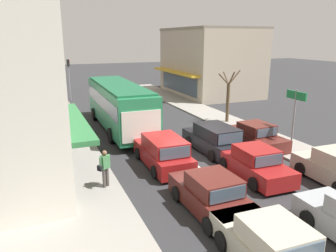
% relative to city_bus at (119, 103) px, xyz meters
% --- Properties ---
extents(ground_plane, '(140.00, 140.00, 0.00)m').
position_rel_city_bus_xyz_m(ground_plane, '(1.88, -7.49, -1.88)').
color(ground_plane, '#2D2D30').
extents(lane_centre_line, '(0.20, 28.00, 0.01)m').
position_rel_city_bus_xyz_m(lane_centre_line, '(1.88, -3.49, -1.88)').
color(lane_centre_line, silver).
rests_on(lane_centre_line, ground).
extents(sidewalk_left, '(5.20, 44.00, 0.14)m').
position_rel_city_bus_xyz_m(sidewalk_left, '(-4.92, -1.49, -1.81)').
color(sidewalk_left, gray).
rests_on(sidewalk_left, ground).
extents(kerb_right, '(2.80, 44.00, 0.12)m').
position_rel_city_bus_xyz_m(kerb_right, '(8.08, -1.49, -1.82)').
color(kerb_right, gray).
rests_on(kerb_right, ground).
extents(building_right_far, '(8.85, 11.24, 7.38)m').
position_rel_city_bus_xyz_m(building_right_far, '(13.36, 10.95, 1.80)').
color(building_right_far, '#B2A38E').
rests_on(building_right_far, ground).
extents(city_bus, '(2.87, 10.89, 3.23)m').
position_rel_city_bus_xyz_m(city_bus, '(0.00, 0.00, 0.00)').
color(city_bus, '#237A4C').
rests_on(city_bus, ground).
extents(sedan_queue_far_back, '(1.94, 4.22, 1.47)m').
position_rel_city_bus_xyz_m(sedan_queue_far_back, '(0.33, -12.56, -1.22)').
color(sedan_queue_far_back, '#561E19').
rests_on(sedan_queue_far_back, ground).
extents(wagon_behind_bus_mid, '(2.00, 4.53, 1.58)m').
position_rel_city_bus_xyz_m(wagon_behind_bus_mid, '(3.76, -6.79, -1.14)').
color(wagon_behind_bus_mid, black).
rests_on(wagon_behind_bus_mid, ground).
extents(sedan_behind_bus_near, '(2.00, 4.25, 1.47)m').
position_rel_city_bus_xyz_m(sedan_behind_bus_near, '(3.73, -10.52, -1.22)').
color(sedan_behind_bus_near, maroon).
rests_on(sedan_behind_bus_near, ground).
extents(wagon_adjacent_lane_trail, '(2.00, 4.53, 1.58)m').
position_rel_city_bus_xyz_m(wagon_adjacent_lane_trail, '(0.29, -7.71, -1.14)').
color(wagon_adjacent_lane_trail, maroon).
rests_on(wagon_adjacent_lane_trail, ground).
extents(sedan_adjacent_lane_lead, '(1.98, 4.24, 1.47)m').
position_rel_city_bus_xyz_m(sedan_adjacent_lane_lead, '(0.28, -15.98, -1.22)').
color(sedan_adjacent_lane_lead, '#B7B29E').
rests_on(sedan_adjacent_lane_lead, ground).
extents(parked_hatchback_kerb_front, '(1.93, 3.76, 1.54)m').
position_rel_city_bus_xyz_m(parked_hatchback_kerb_front, '(6.66, -12.41, -1.17)').
color(parked_hatchback_kerb_front, '#B7B29E').
rests_on(parked_hatchback_kerb_front, ground).
extents(parked_sedan_kerb_second, '(2.02, 4.26, 1.47)m').
position_rel_city_bus_xyz_m(parked_sedan_kerb_second, '(6.43, -6.95, -1.22)').
color(parked_sedan_kerb_second, '#561E19').
rests_on(parked_sedan_kerb_second, ground).
extents(traffic_light_downstreet, '(0.33, 0.24, 4.20)m').
position_rel_city_bus_xyz_m(traffic_light_downstreet, '(-1.96, 12.85, 0.97)').
color(traffic_light_downstreet, gray).
rests_on(traffic_light_downstreet, ground).
extents(directional_road_sign, '(0.10, 1.40, 3.60)m').
position_rel_city_bus_xyz_m(directional_road_sign, '(7.64, -8.62, 0.80)').
color(directional_road_sign, gray).
rests_on(directional_road_sign, ground).
extents(street_tree_right, '(1.87, 1.54, 3.98)m').
position_rel_city_bus_xyz_m(street_tree_right, '(8.02, -1.39, 0.02)').
color(street_tree_right, brown).
rests_on(street_tree_right, ground).
extents(pedestrian_with_handbag_near, '(0.61, 0.49, 1.63)m').
position_rel_city_bus_xyz_m(pedestrian_with_handbag_near, '(-2.94, -9.23, -0.81)').
color(pedestrian_with_handbag_near, '#4C4742').
rests_on(pedestrian_with_handbag_near, sidewalk_left).
extents(pedestrian_browsing_midblock, '(0.65, 0.37, 1.63)m').
position_rel_city_bus_xyz_m(pedestrian_browsing_midblock, '(-3.30, 1.97, -0.81)').
color(pedestrian_browsing_midblock, '#232838').
rests_on(pedestrian_browsing_midblock, sidewalk_left).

